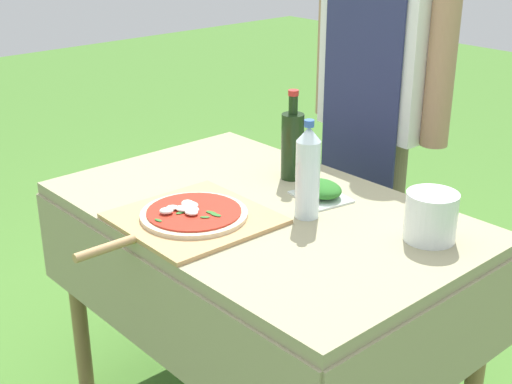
% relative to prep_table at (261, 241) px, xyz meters
% --- Properties ---
extents(prep_table, '(1.20, 0.78, 0.74)m').
position_rel_prep_table_xyz_m(prep_table, '(0.00, 0.00, 0.00)').
color(prep_table, gray).
rests_on(prep_table, ground).
extents(person_cook, '(0.59, 0.21, 1.56)m').
position_rel_prep_table_xyz_m(person_cook, '(-0.18, 0.71, 0.28)').
color(person_cook, '#70604C').
rests_on(person_cook, ground).
extents(pizza_on_peel, '(0.38, 0.54, 0.05)m').
position_rel_prep_table_xyz_m(pizza_on_peel, '(-0.06, -0.20, 0.12)').
color(pizza_on_peel, tan).
rests_on(pizza_on_peel, prep_table).
extents(oil_bottle, '(0.07, 0.07, 0.28)m').
position_rel_prep_table_xyz_m(oil_bottle, '(-0.11, 0.22, 0.21)').
color(oil_bottle, black).
rests_on(oil_bottle, prep_table).
extents(water_bottle, '(0.07, 0.07, 0.27)m').
position_rel_prep_table_xyz_m(water_bottle, '(0.13, 0.05, 0.23)').
color(water_bottle, silver).
rests_on(water_bottle, prep_table).
extents(herb_container, '(0.18, 0.15, 0.05)m').
position_rel_prep_table_xyz_m(herb_container, '(0.06, 0.17, 0.13)').
color(herb_container, silver).
rests_on(herb_container, prep_table).
extents(mixing_tub, '(0.13, 0.13, 0.13)m').
position_rel_prep_table_xyz_m(mixing_tub, '(0.43, 0.18, 0.17)').
color(mixing_tub, silver).
rests_on(mixing_tub, prep_table).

